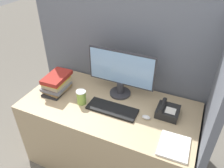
% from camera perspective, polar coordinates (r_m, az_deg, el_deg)
% --- Properties ---
extents(cubicle_panel_rear, '(1.96, 0.04, 1.72)m').
position_cam_1_polar(cubicle_panel_rear, '(2.21, 3.68, 2.94)').
color(cubicle_panel_rear, slate).
rests_on(cubicle_panel_rear, ground_plane).
extents(cubicle_panel_right, '(0.04, 0.82, 1.72)m').
position_cam_1_polar(cubicle_panel_right, '(1.81, 23.98, -8.72)').
color(cubicle_panel_right, slate).
rests_on(cubicle_panel_right, ground_plane).
extents(desk, '(1.56, 0.76, 0.76)m').
position_cam_1_polar(desk, '(2.22, -0.77, -12.99)').
color(desk, tan).
rests_on(desk, ground_plane).
extents(monitor, '(0.62, 0.20, 0.45)m').
position_cam_1_polar(monitor, '(1.96, 2.31, 2.82)').
color(monitor, '#333338').
rests_on(monitor, desk).
extents(keyboard, '(0.44, 0.16, 0.02)m').
position_cam_1_polar(keyboard, '(1.90, 0.05, -6.57)').
color(keyboard, black).
rests_on(keyboard, desk).
extents(mouse, '(0.07, 0.04, 0.03)m').
position_cam_1_polar(mouse, '(1.84, 8.92, -8.58)').
color(mouse, silver).
rests_on(mouse, desk).
extents(coffee_cup, '(0.09, 0.09, 0.13)m').
position_cam_1_polar(coffee_cup, '(1.96, -8.00, -3.42)').
color(coffee_cup, '#8CB247').
rests_on(coffee_cup, desk).
extents(book_stack, '(0.22, 0.30, 0.17)m').
position_cam_1_polar(book_stack, '(2.15, -14.26, 0.28)').
color(book_stack, '#262628').
rests_on(book_stack, desk).
extents(desk_telephone, '(0.18, 0.18, 0.11)m').
position_cam_1_polar(desk_telephone, '(1.89, 14.24, -6.86)').
color(desk_telephone, black).
rests_on(desk_telephone, desk).
extents(paper_pile, '(0.22, 0.25, 0.02)m').
position_cam_1_polar(paper_pile, '(1.68, 15.87, -15.36)').
color(paper_pile, white).
rests_on(paper_pile, desk).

